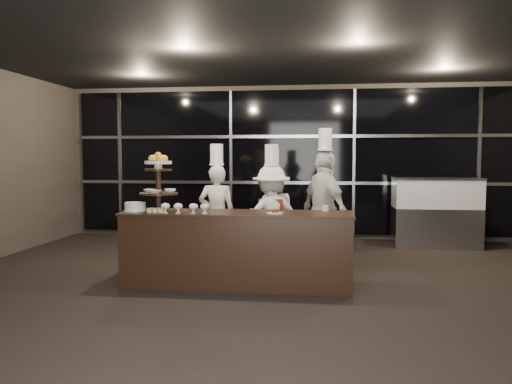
# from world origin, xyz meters

# --- Properties ---
(room) EXTENTS (10.00, 10.00, 10.00)m
(room) POSITION_xyz_m (0.00, 0.00, 1.50)
(room) COLOR black
(room) RESTS_ON ground
(window_wall) EXTENTS (8.60, 0.10, 2.80)m
(window_wall) POSITION_xyz_m (0.00, 4.94, 1.50)
(window_wall) COLOR black
(window_wall) RESTS_ON ground
(buffet_counter) EXTENTS (2.84, 0.74, 0.92)m
(buffet_counter) POSITION_xyz_m (-0.47, 1.21, 0.47)
(buffet_counter) COLOR black
(buffet_counter) RESTS_ON ground
(display_stand) EXTENTS (0.48, 0.48, 0.74)m
(display_stand) POSITION_xyz_m (-1.47, 1.21, 1.34)
(display_stand) COLOR black
(display_stand) RESTS_ON buffet_counter
(compotes) EXTENTS (0.60, 0.11, 0.12)m
(compotes) POSITION_xyz_m (-1.07, 0.99, 1.00)
(compotes) COLOR silver
(compotes) RESTS_ON buffet_counter
(layer_cake) EXTENTS (0.30, 0.30, 0.11)m
(layer_cake) POSITION_xyz_m (-1.76, 1.16, 0.97)
(layer_cake) COLOR white
(layer_cake) RESTS_ON buffet_counter
(pastry_squares) EXTENTS (0.20, 0.13, 0.05)m
(pastry_squares) POSITION_xyz_m (-1.45, 1.05, 0.95)
(pastry_squares) COLOR #E9D572
(pastry_squares) RESTS_ON buffet_counter
(small_plate) EXTENTS (0.20, 0.20, 0.05)m
(small_plate) POSITION_xyz_m (0.01, 1.11, 0.94)
(small_plate) COLOR white
(small_plate) RESTS_ON buffet_counter
(chef_cup) EXTENTS (0.08, 0.08, 0.07)m
(chef_cup) POSITION_xyz_m (0.62, 1.46, 0.96)
(chef_cup) COLOR white
(chef_cup) RESTS_ON buffet_counter
(display_case) EXTENTS (1.49, 0.65, 1.24)m
(display_case) POSITION_xyz_m (2.61, 4.30, 0.69)
(display_case) COLOR #A5A5AA
(display_case) RESTS_ON ground
(chef_a) EXTENTS (0.55, 0.36, 1.79)m
(chef_a) POSITION_xyz_m (-0.95, 2.29, 0.78)
(chef_a) COLOR silver
(chef_a) RESTS_ON ground
(chef_b) EXTENTS (0.73, 0.59, 1.73)m
(chef_b) POSITION_xyz_m (-0.15, 2.51, 0.73)
(chef_b) COLOR white
(chef_b) RESTS_ON ground
(chef_c) EXTENTS (1.09, 0.88, 1.78)m
(chef_c) POSITION_xyz_m (-0.13, 2.17, 0.75)
(chef_c) COLOR white
(chef_c) RESTS_ON ground
(chef_d) EXTENTS (0.88, 1.06, 2.00)m
(chef_d) POSITION_xyz_m (0.62, 2.21, 0.87)
(chef_d) COLOR silver
(chef_d) RESTS_ON ground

